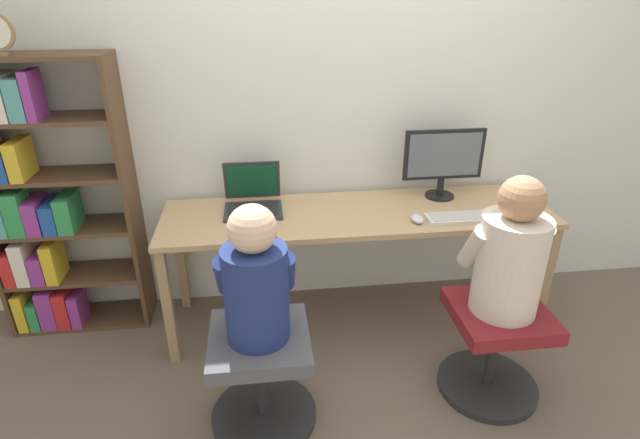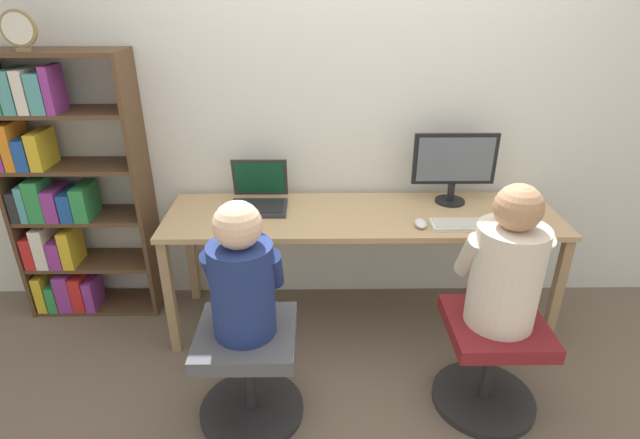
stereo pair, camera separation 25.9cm
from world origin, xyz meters
name	(u,v)px [view 2 (the right image)]	position (x,y,z in m)	size (l,w,h in m)	color
ground_plane	(362,352)	(0.00, 0.00, 0.00)	(14.00, 14.00, 0.00)	brown
wall_back	(360,96)	(0.00, 0.66, 1.30)	(10.00, 0.05, 2.60)	silver
desk	(362,225)	(0.00, 0.30, 0.66)	(2.19, 0.60, 0.73)	tan
desktop_monitor	(454,165)	(0.53, 0.45, 0.95)	(0.47, 0.17, 0.41)	black
laptop	(259,198)	(-0.58, 0.41, 0.78)	(0.32, 0.31, 0.26)	#2D2D30
keyboard	(471,225)	(0.56, 0.13, 0.74)	(0.43, 0.13, 0.03)	silver
computer_mouse_by_keyboard	(421,223)	(0.29, 0.13, 0.74)	(0.06, 0.10, 0.04)	silver
office_chair_left	(490,357)	(0.57, -0.37, 0.28)	(0.50, 0.50, 0.49)	#262628
office_chair_right	(249,367)	(-0.57, -0.43, 0.28)	(0.50, 0.50, 0.49)	#262628
person_at_monitor	(507,265)	(0.57, -0.37, 0.78)	(0.38, 0.33, 0.67)	beige
person_at_laptop	(242,277)	(-0.57, -0.43, 0.77)	(0.34, 0.29, 0.62)	navy
bookshelf	(61,196)	(-1.74, 0.47, 0.77)	(0.78, 0.29, 1.58)	#513823
desk_clock	(19,29)	(-1.72, 0.40, 1.68)	(0.18, 0.03, 0.20)	olive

